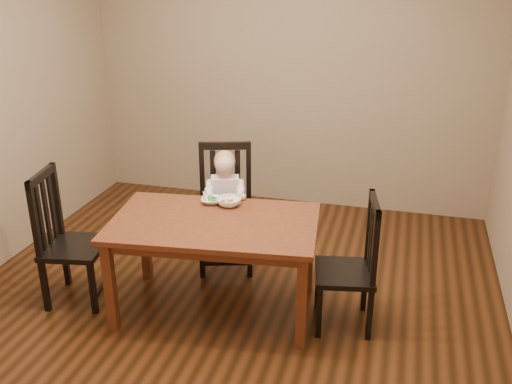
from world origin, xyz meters
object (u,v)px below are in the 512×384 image
(bowl_veg, at_px, (229,202))
(chair_left, at_px, (67,240))
(chair_child, at_px, (226,209))
(bowl_peas, at_px, (212,201))
(toddler, at_px, (225,197))
(chair_right, at_px, (352,266))
(dining_table, at_px, (214,231))

(bowl_veg, bearing_deg, chair_left, -159.28)
(bowl_veg, bearing_deg, chair_child, 111.75)
(chair_left, relative_size, bowl_peas, 6.52)
(bowl_peas, bearing_deg, bowl_veg, -4.05)
(chair_child, distance_m, toddler, 0.14)
(chair_left, relative_size, toddler, 1.98)
(toddler, xyz_separation_m, bowl_veg, (0.14, -0.35, 0.12))
(chair_left, bearing_deg, chair_child, 120.76)
(bowl_peas, distance_m, bowl_veg, 0.14)
(chair_right, bearing_deg, chair_child, 50.23)
(bowl_veg, bearing_deg, toddler, 112.41)
(chair_right, distance_m, bowl_veg, 1.00)
(toddler, distance_m, bowl_veg, 0.40)
(bowl_veg, bearing_deg, dining_table, -93.96)
(bowl_peas, height_order, bowl_veg, bowl_veg)
(chair_right, bearing_deg, dining_table, 83.56)
(chair_left, xyz_separation_m, toddler, (0.96, 0.77, 0.13))
(chair_left, xyz_separation_m, chair_right, (2.04, 0.21, -0.03))
(chair_left, bearing_deg, bowl_veg, 100.68)
(chair_left, bearing_deg, dining_table, 87.21)
(chair_child, height_order, chair_left, chair_child)
(chair_child, relative_size, chair_right, 1.08)
(chair_child, xyz_separation_m, bowl_veg, (0.16, -0.40, 0.25))
(chair_child, bearing_deg, bowl_peas, 76.64)
(chair_left, height_order, bowl_peas, chair_left)
(chair_child, distance_m, bowl_peas, 0.46)
(dining_table, xyz_separation_m, bowl_veg, (0.02, 0.28, 0.11))
(chair_child, distance_m, bowl_veg, 0.50)
(chair_right, relative_size, bowl_peas, 6.12)
(chair_right, distance_m, bowl_peas, 1.12)
(chair_child, xyz_separation_m, chair_left, (-0.95, -0.82, -0.01))
(dining_table, relative_size, bowl_veg, 8.27)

